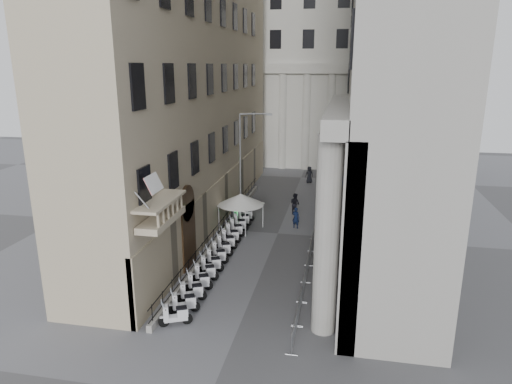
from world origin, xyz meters
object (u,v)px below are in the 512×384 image
Objects in this scene: pedestrian_a at (296,218)px; pedestrian_b at (295,204)px; street_lamp at (244,154)px; info_kiosk at (233,211)px; security_tent at (238,197)px; scooter_0 at (176,325)px.

pedestrian_a is 3.68m from pedestrian_b.
street_lamp reaches higher than info_kiosk.
pedestrian_a is (5.44, -0.56, -0.02)m from info_kiosk.
security_tent is 2.06× the size of info_kiosk.
security_tent reaches higher than scooter_0.
security_tent is at bearing 26.85° from pedestrian_a.
info_kiosk is at bearing -112.79° from street_lamp.
scooter_0 is 20.12m from street_lamp.
street_lamp reaches higher than security_tent.
security_tent reaches higher than pedestrian_b.
scooter_0 is at bearing -104.40° from info_kiosk.
street_lamp is at bearing -14.50° from pedestrian_a.
pedestrian_a is (4.75, 0.52, -1.62)m from security_tent.
info_kiosk is at bearing 69.47° from pedestrian_b.
info_kiosk is at bearing 122.61° from security_tent.
security_tent is 5.01m from street_lamp.
pedestrian_a is (4.47, 15.81, 0.88)m from scooter_0.
pedestrian_a is at bearing 135.02° from pedestrian_b.
pedestrian_b is at bearing -61.97° from pedestrian_a.
scooter_0 is 0.85× the size of pedestrian_a.
info_kiosk is (-0.36, -3.02, -4.47)m from street_lamp.
pedestrian_a reaches higher than scooter_0.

